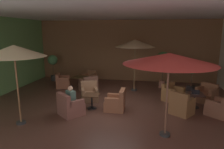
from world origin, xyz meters
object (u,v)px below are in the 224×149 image
Objects in this scene: cafe_table_front_left at (195,97)px; armchair_front_left_north at (206,95)px; armchair_front_right_south at (89,94)px; armchair_mid_center_north at (63,82)px; armchair_mid_center_south at (90,78)px; open_laptop at (195,93)px; armchair_front_left_east at (173,94)px; potted_tree_mid_right at (163,61)px; armchair_front_right_north at (70,107)px; potted_tree_left_corner at (192,70)px; cafe_table_front_right at (92,98)px; patron_blue_shirt at (71,96)px; armchair_mid_center_east at (89,85)px; patio_umbrella_tall_red at (169,59)px; potted_tree_mid_left at (53,63)px; patio_umbrella_center_beige at (135,44)px; cafe_table_mid_center at (80,79)px; armchair_front_left_south at (181,106)px; patio_umbrella_near_wall at (14,51)px; iced_drink_cup at (196,93)px; armchair_front_left_west at (220,108)px; armchair_front_right_east at (116,103)px.

cafe_table_front_left is 0.67× the size of armchair_front_left_north.
armchair_front_right_south is 1.05× the size of armchair_mid_center_north.
open_laptop is at bearing -30.53° from armchair_mid_center_south.
open_laptop is (0.82, -0.75, 0.35)m from armchair_front_left_east.
armchair_front_right_south is at bearing -139.82° from potted_tree_mid_right.
potted_tree_left_corner is (5.15, 4.09, 0.86)m from armchair_front_right_north.
armchair_front_left_east is 3.25× the size of open_laptop.
patron_blue_shirt is at bearing -128.88° from cafe_table_front_right.
armchair_mid_center_east is at bearing -160.34° from potted_tree_mid_right.
patio_umbrella_tall_red reaches higher than potted_tree_mid_left.
patio_umbrella_center_beige is (-3.36, 1.25, 2.20)m from armchair_front_left_north.
armchair_front_right_north is 0.66× the size of potted_tree_left_corner.
cafe_table_mid_center is (-1.21, 2.21, 0.18)m from armchair_front_right_south.
armchair_front_left_south is 0.92× the size of armchair_mid_center_east.
patio_umbrella_tall_red is 1.54× the size of potted_tree_left_corner.
patio_umbrella_tall_red reaches higher than potted_tree_mid_right.
patron_blue_shirt reaches higher than armchair_mid_center_north.
patio_umbrella_near_wall is (-6.24, -2.71, 2.06)m from cafe_table_front_left.
cafe_table_mid_center is 7.41× the size of iced_drink_cup.
patio_umbrella_center_beige is at bearing 46.50° from armchair_front_right_south.
armchair_mid_center_east is at bearing 131.57° from patio_umbrella_tall_red.
armchair_front_left_north is 5.18m from cafe_table_front_right.
armchair_mid_center_east is (-5.77, 0.73, -0.01)m from armchair_front_left_north.
potted_tree_mid_left is (-8.03, 3.41, 0.72)m from cafe_table_front_left.
armchair_mid_center_east is at bearing -170.92° from potted_tree_left_corner.
armchair_front_left_east is 10.05× the size of iced_drink_cup.
patio_umbrella_center_beige is at bearing 12.13° from armchair_mid_center_east.
potted_tree_mid_right is at bearing 117.87° from armchair_front_left_west.
open_laptop is at bearing -38.08° from patio_umbrella_center_beige.
iced_drink_cup is (4.89, 1.63, 0.33)m from armchair_front_right_north.
armchair_front_right_north is 10.31× the size of iced_drink_cup.
armchair_front_left_east is 1.08× the size of armchair_front_left_south.
armchair_front_left_north is 6.06m from armchair_front_right_north.
armchair_front_right_north reaches higher than armchair_mid_center_south.
armchair_front_right_east is 1.84m from patron_blue_shirt.
patio_umbrella_near_wall reaches higher than open_laptop.
armchair_front_left_south is 0.61× the size of potted_tree_mid_left.
armchair_front_right_east is at bearing 0.30° from cafe_table_front_right.
armchair_front_left_east is 5.35m from armchair_mid_center_south.
armchair_front_right_south reaches higher than cafe_table_front_right.
armchair_front_right_south is at bearing -154.31° from potted_tree_left_corner.
armchair_front_left_west is 0.68× the size of potted_tree_mid_left.
patio_umbrella_tall_red is (2.83, -1.75, 1.93)m from cafe_table_front_right.
cafe_table_front_left is 0.62× the size of armchair_front_left_west.
armchair_mid_center_south is 4.55m from potted_tree_mid_right.
potted_tree_left_corner is at bearing 38.33° from patron_blue_shirt.
patron_blue_shirt is (0.03, 0.03, 0.43)m from armchair_front_right_north.
cafe_table_mid_center is (-2.61, 3.14, 0.18)m from armchair_front_right_east.
armchair_mid_center_south is 1.32× the size of patron_blue_shirt.
patio_umbrella_tall_red is at bearing -120.77° from armchair_front_left_north.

